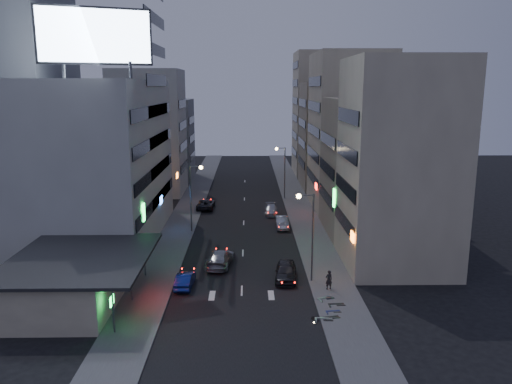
{
  "coord_description": "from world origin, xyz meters",
  "views": [
    {
      "loc": [
        0.57,
        -36.4,
        17.27
      ],
      "look_at": [
        1.43,
        15.91,
        6.21
      ],
      "focal_mm": 35.0,
      "sensor_mm": 36.0,
      "label": 1
    }
  ],
  "objects_px": {
    "road_car_blue": "(185,280)",
    "scooter_black_a": "(338,309)",
    "scooter_blue": "(340,304)",
    "person": "(329,280)",
    "parked_car_right_mid": "(282,223)",
    "parked_car_right_far": "(271,210)",
    "scooter_silver_b": "(331,289)",
    "scooter_silver_a": "(333,311)",
    "road_car_silver": "(220,258)",
    "scooter_black_b": "(344,296)",
    "parked_car_right_near": "(286,271)",
    "parked_car_left": "(206,204)"
  },
  "relations": [
    {
      "from": "scooter_blue",
      "to": "scooter_silver_b",
      "type": "bearing_deg",
      "value": 0.5
    },
    {
      "from": "scooter_silver_a",
      "to": "scooter_blue",
      "type": "distance_m",
      "value": 1.6
    },
    {
      "from": "person",
      "to": "parked_car_right_mid",
      "type": "bearing_deg",
      "value": -98.83
    },
    {
      "from": "parked_car_right_near",
      "to": "road_car_blue",
      "type": "relative_size",
      "value": 1.2
    },
    {
      "from": "parked_car_right_mid",
      "to": "scooter_silver_b",
      "type": "height_order",
      "value": "parked_car_right_mid"
    },
    {
      "from": "parked_car_left",
      "to": "person",
      "type": "height_order",
      "value": "person"
    },
    {
      "from": "parked_car_right_near",
      "to": "scooter_black_b",
      "type": "relative_size",
      "value": 2.41
    },
    {
      "from": "road_car_blue",
      "to": "scooter_blue",
      "type": "relative_size",
      "value": 2.29
    },
    {
      "from": "scooter_black_a",
      "to": "scooter_blue",
      "type": "height_order",
      "value": "scooter_black_a"
    },
    {
      "from": "scooter_black_a",
      "to": "scooter_silver_b",
      "type": "xyz_separation_m",
      "value": [
        0.05,
        3.61,
        0.06
      ]
    },
    {
      "from": "road_car_blue",
      "to": "scooter_blue",
      "type": "distance_m",
      "value": 13.73
    },
    {
      "from": "scooter_silver_a",
      "to": "scooter_silver_b",
      "type": "relative_size",
      "value": 1.0
    },
    {
      "from": "road_car_blue",
      "to": "scooter_silver_a",
      "type": "height_order",
      "value": "scooter_silver_a"
    },
    {
      "from": "scooter_blue",
      "to": "scooter_black_b",
      "type": "height_order",
      "value": "scooter_black_b"
    },
    {
      "from": "road_car_silver",
      "to": "scooter_black_b",
      "type": "xyz_separation_m",
      "value": [
        10.5,
        -9.09,
        -0.07
      ]
    },
    {
      "from": "road_car_blue",
      "to": "scooter_blue",
      "type": "xyz_separation_m",
      "value": [
        12.74,
        -5.1,
        -0.0
      ]
    },
    {
      "from": "parked_car_right_far",
      "to": "scooter_silver_b",
      "type": "bearing_deg",
      "value": -83.22
    },
    {
      "from": "parked_car_left",
      "to": "scooter_blue",
      "type": "height_order",
      "value": "parked_car_left"
    },
    {
      "from": "parked_car_right_near",
      "to": "parked_car_right_mid",
      "type": "height_order",
      "value": "parked_car_right_near"
    },
    {
      "from": "road_car_silver",
      "to": "scooter_black_b",
      "type": "distance_m",
      "value": 13.89
    },
    {
      "from": "parked_car_left",
      "to": "road_car_silver",
      "type": "bearing_deg",
      "value": 99.48
    },
    {
      "from": "scooter_black_a",
      "to": "scooter_silver_b",
      "type": "relative_size",
      "value": 0.9
    },
    {
      "from": "parked_car_right_near",
      "to": "parked_car_right_far",
      "type": "relative_size",
      "value": 1.04
    },
    {
      "from": "parked_car_right_far",
      "to": "scooter_black_a",
      "type": "height_order",
      "value": "parked_car_right_far"
    },
    {
      "from": "road_car_silver",
      "to": "scooter_silver_a",
      "type": "distance_m",
      "value": 14.89
    },
    {
      "from": "scooter_blue",
      "to": "scooter_black_a",
      "type": "bearing_deg",
      "value": 157.52
    },
    {
      "from": "scooter_silver_a",
      "to": "road_car_blue",
      "type": "bearing_deg",
      "value": 67.81
    },
    {
      "from": "parked_car_right_mid",
      "to": "person",
      "type": "bearing_deg",
      "value": -82.85
    },
    {
      "from": "road_car_silver",
      "to": "person",
      "type": "distance_m",
      "value": 11.54
    },
    {
      "from": "parked_car_left",
      "to": "parked_car_right_far",
      "type": "relative_size",
      "value": 1.13
    },
    {
      "from": "person",
      "to": "scooter_silver_b",
      "type": "relative_size",
      "value": 0.86
    },
    {
      "from": "parked_car_right_mid",
      "to": "person",
      "type": "xyz_separation_m",
      "value": [
        2.73,
        -19.51,
        0.26
      ]
    },
    {
      "from": "parked_car_right_mid",
      "to": "scooter_black_b",
      "type": "bearing_deg",
      "value": -81.9
    },
    {
      "from": "parked_car_right_mid",
      "to": "parked_car_right_far",
      "type": "bearing_deg",
      "value": 97.63
    },
    {
      "from": "road_car_blue",
      "to": "scooter_black_a",
      "type": "bearing_deg",
      "value": 156.75
    },
    {
      "from": "road_car_blue",
      "to": "person",
      "type": "bearing_deg",
      "value": 178.28
    },
    {
      "from": "parked_car_left",
      "to": "scooter_black_a",
      "type": "xyz_separation_m",
      "value": [
        12.97,
        -34.8,
        -0.04
      ]
    },
    {
      "from": "road_car_blue",
      "to": "scooter_silver_a",
      "type": "relative_size",
      "value": 1.97
    },
    {
      "from": "scooter_silver_b",
      "to": "scooter_blue",
      "type": "bearing_deg",
      "value": 163.41
    },
    {
      "from": "parked_car_right_mid",
      "to": "road_car_blue",
      "type": "distance_m",
      "value": 20.97
    },
    {
      "from": "parked_car_right_far",
      "to": "road_car_silver",
      "type": "distance_m",
      "value": 20.93
    },
    {
      "from": "parked_car_right_near",
      "to": "scooter_silver_b",
      "type": "bearing_deg",
      "value": -43.21
    },
    {
      "from": "scooter_silver_a",
      "to": "scooter_blue",
      "type": "bearing_deg",
      "value": -23.91
    },
    {
      "from": "road_car_silver",
      "to": "scooter_silver_a",
      "type": "relative_size",
      "value": 2.72
    },
    {
      "from": "person",
      "to": "scooter_black_b",
      "type": "distance_m",
      "value": 2.98
    },
    {
      "from": "parked_car_right_far",
      "to": "person",
      "type": "bearing_deg",
      "value": -82.74
    },
    {
      "from": "parked_car_right_near",
      "to": "scooter_blue",
      "type": "bearing_deg",
      "value": -55.06
    },
    {
      "from": "scooter_black_b",
      "to": "scooter_silver_b",
      "type": "relative_size",
      "value": 0.98
    },
    {
      "from": "road_car_blue",
      "to": "parked_car_right_near",
      "type": "bearing_deg",
      "value": -167.53
    },
    {
      "from": "parked_car_right_far",
      "to": "road_car_silver",
      "type": "bearing_deg",
      "value": -107.45
    }
  ]
}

